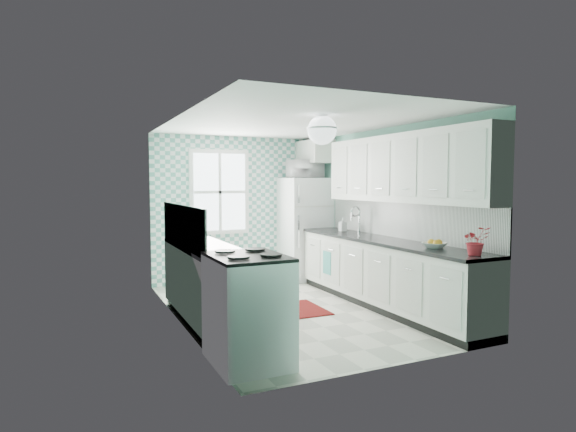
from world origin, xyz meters
name	(u,v)px	position (x,y,z in m)	size (l,w,h in m)	color
floor	(292,310)	(0.00, 0.00, -0.01)	(3.00, 4.40, 0.02)	silver
ceiling	(293,122)	(0.00, 0.00, 2.51)	(3.00, 4.40, 0.02)	white
wall_back	(238,209)	(0.00, 2.21, 1.25)	(3.00, 0.02, 2.50)	#69AC97
wall_front	(396,233)	(0.00, -2.21, 1.25)	(3.00, 0.02, 2.50)	#69AC97
wall_left	(179,221)	(-1.51, 0.00, 1.25)	(0.02, 4.40, 2.50)	#69AC97
wall_right	(386,214)	(1.51, 0.00, 1.25)	(0.02, 4.40, 2.50)	#69AC97
accent_wall	(239,209)	(0.00, 2.19, 1.25)	(3.00, 0.01, 2.50)	#57A193
window	(220,192)	(-0.35, 2.16, 1.55)	(1.04, 0.05, 1.44)	white
backsplash_right	(402,220)	(1.49, -0.40, 1.20)	(0.02, 3.60, 0.51)	white
backsplash_left	(182,226)	(-1.49, -0.07, 1.20)	(0.02, 2.15, 0.51)	white
upper_cabinets_right	(403,168)	(1.33, -0.60, 1.90)	(0.33, 3.20, 0.90)	silver
upper_cabinet_fridge	(314,152)	(1.30, 1.83, 2.25)	(0.40, 0.74, 0.40)	silver
ceiling_light	(322,130)	(0.00, -0.80, 2.32)	(0.34, 0.34, 0.35)	silver
base_cabinets_right	(384,275)	(1.20, -0.40, 0.45)	(0.60, 3.60, 0.90)	white
countertop_right	(384,241)	(1.19, -0.40, 0.92)	(0.63, 3.60, 0.04)	black
base_cabinets_left	(206,286)	(-1.20, -0.07, 0.45)	(0.60, 2.15, 0.90)	white
countertop_left	(207,248)	(-1.19, -0.07, 0.92)	(0.63, 2.15, 0.04)	black
fridge	(305,229)	(1.11, 1.82, 0.89)	(0.78, 0.77, 1.79)	white
stove	(248,307)	(-1.20, -1.54, 0.53)	(0.68, 0.85, 1.02)	silver
sink	(351,234)	(1.20, 0.46, 0.93)	(0.43, 0.36, 0.53)	silver
rug	(300,309)	(0.10, -0.03, 0.01)	(0.60, 0.85, 0.01)	maroon
dish_towel	(327,263)	(0.89, 0.63, 0.48)	(0.02, 0.23, 0.35)	#6DC0A5
fruit_bowl	(435,245)	(1.20, -1.38, 0.97)	(0.27, 0.27, 0.07)	white
potted_plant	(476,241)	(1.20, -2.00, 1.10)	(0.28, 0.24, 0.31)	#A5221B
soap_bottle	(343,224)	(1.25, 0.77, 1.05)	(0.10, 0.10, 0.22)	#95C0C9
microwave	(305,169)	(1.11, 1.82, 1.95)	(0.57, 0.39, 0.32)	silver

